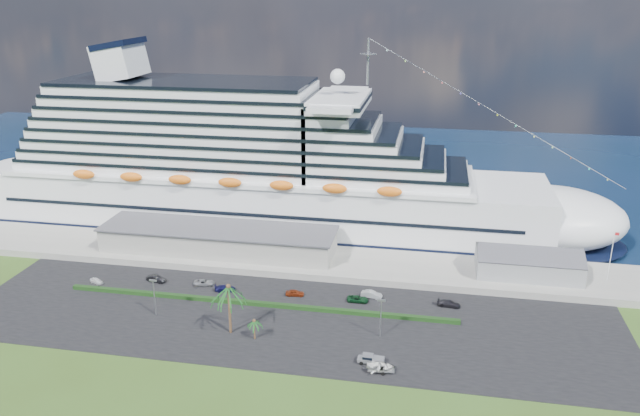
% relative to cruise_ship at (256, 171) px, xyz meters
% --- Properties ---
extents(ground, '(420.00, 420.00, 0.00)m').
position_rel_cruise_ship_xyz_m(ground, '(21.53, -64.00, -16.69)').
color(ground, '#35501A').
rests_on(ground, ground).
extents(asphalt_lot, '(140.00, 38.00, 0.12)m').
position_rel_cruise_ship_xyz_m(asphalt_lot, '(21.53, -53.00, -16.63)').
color(asphalt_lot, black).
rests_on(asphalt_lot, ground).
extents(wharf, '(240.00, 20.00, 1.80)m').
position_rel_cruise_ship_xyz_m(wharf, '(21.53, -24.00, -15.79)').
color(wharf, gray).
rests_on(wharf, ground).
extents(water, '(420.00, 160.00, 0.02)m').
position_rel_cruise_ship_xyz_m(water, '(21.53, 66.00, -16.68)').
color(water, '#0B1E32').
rests_on(water, ground).
extents(cruise_ship, '(191.00, 38.00, 54.00)m').
position_rel_cruise_ship_xyz_m(cruise_ship, '(0.00, 0.00, 0.00)').
color(cruise_ship, silver).
rests_on(cruise_ship, ground).
extents(terminal_building, '(61.00, 15.00, 6.30)m').
position_rel_cruise_ship_xyz_m(terminal_building, '(-3.47, -24.00, -11.68)').
color(terminal_building, gray).
rests_on(terminal_building, wharf).
extents(port_shed, '(24.00, 12.31, 7.37)m').
position_rel_cruise_ship_xyz_m(port_shed, '(73.53, -24.00, -12.30)').
color(port_shed, gray).
rests_on(port_shed, wharf).
extents(flagpole, '(1.08, 0.16, 12.00)m').
position_rel_cruise_ship_xyz_m(flagpole, '(91.57, -24.00, -8.43)').
color(flagpole, silver).
rests_on(flagpole, wharf).
extents(hedge, '(88.00, 1.10, 0.90)m').
position_rel_cruise_ship_xyz_m(hedge, '(13.53, -48.00, -16.12)').
color(hedge, black).
rests_on(hedge, asphalt_lot).
extents(lamp_post_left, '(1.60, 0.35, 8.27)m').
position_rel_cruise_ship_xyz_m(lamp_post_left, '(-6.47, -56.00, -11.35)').
color(lamp_post_left, gray).
rests_on(lamp_post_left, asphalt_lot).
extents(lamp_post_right, '(1.60, 0.35, 8.27)m').
position_rel_cruise_ship_xyz_m(lamp_post_right, '(41.53, -56.00, -11.35)').
color(lamp_post_right, gray).
rests_on(lamp_post_right, asphalt_lot).
extents(palm_tall, '(8.82, 8.82, 11.13)m').
position_rel_cruise_ship_xyz_m(palm_tall, '(11.53, -60.00, -7.49)').
color(palm_tall, '#47301E').
rests_on(palm_tall, ground).
extents(palm_short, '(3.53, 3.53, 4.56)m').
position_rel_cruise_ship_xyz_m(palm_short, '(17.03, -61.50, -13.03)').
color(palm_short, '#47301E').
rests_on(palm_short, ground).
extents(parked_car_0, '(3.92, 2.84, 1.24)m').
position_rel_cruise_ship_xyz_m(parked_car_0, '(-26.78, -44.44, -15.95)').
color(parked_car_0, white).
rests_on(parked_car_0, asphalt_lot).
extents(parked_car_1, '(4.94, 2.55, 1.55)m').
position_rel_cruise_ship_xyz_m(parked_car_1, '(-13.17, -41.17, -15.80)').
color(parked_car_1, black).
rests_on(parked_car_1, asphalt_lot).
extents(parked_car_2, '(5.21, 3.24, 1.34)m').
position_rel_cruise_ship_xyz_m(parked_car_2, '(-1.32, -40.78, -15.90)').
color(parked_car_2, gray).
rests_on(parked_car_2, asphalt_lot).
extents(parked_car_3, '(5.09, 3.02, 1.38)m').
position_rel_cruise_ship_xyz_m(parked_car_3, '(4.49, -42.67, -15.88)').
color(parked_car_3, '#12123F').
rests_on(parked_car_3, asphalt_lot).
extents(parked_car_4, '(4.41, 2.24, 1.44)m').
position_rel_cruise_ship_xyz_m(parked_car_4, '(20.83, -42.03, -15.86)').
color(parked_car_4, maroon).
rests_on(parked_car_4, asphalt_lot).
extents(parked_car_5, '(4.93, 2.32, 1.56)m').
position_rel_cruise_ship_xyz_m(parked_car_5, '(38.03, -39.70, -15.79)').
color(parked_car_5, '#AEB2B6').
rests_on(parked_car_5, asphalt_lot).
extents(parked_car_6, '(4.79, 2.21, 1.33)m').
position_rel_cruise_ship_xyz_m(parked_car_6, '(35.24, -42.23, -15.91)').
color(parked_car_6, '#0E3B1C').
rests_on(parked_car_6, asphalt_lot).
extents(parked_car_7, '(5.19, 2.46, 1.46)m').
position_rel_cruise_ship_xyz_m(parked_car_7, '(55.17, -40.72, -15.84)').
color(parked_car_7, black).
rests_on(parked_car_7, asphalt_lot).
extents(pickup_truck, '(5.03, 2.01, 1.76)m').
position_rel_cruise_ship_xyz_m(pickup_truck, '(40.68, -65.85, -15.61)').
color(pickup_truck, black).
rests_on(pickup_truck, asphalt_lot).
extents(boat_trailer, '(6.17, 4.24, 1.74)m').
position_rel_cruise_ship_xyz_m(boat_trailer, '(42.87, -68.38, -15.42)').
color(boat_trailer, gray).
rests_on(boat_trailer, asphalt_lot).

